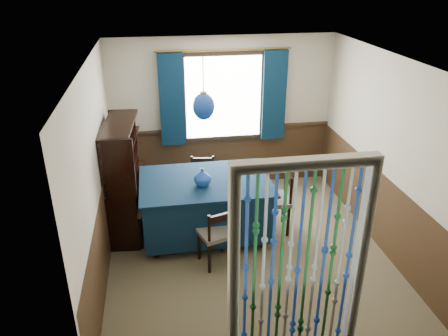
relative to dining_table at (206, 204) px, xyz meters
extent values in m
plane|color=brown|center=(0.48, -0.47, -0.48)|extent=(4.00, 4.00, 0.00)
plane|color=silver|center=(0.48, -0.47, 2.02)|extent=(4.00, 4.00, 0.00)
plane|color=beige|center=(0.48, 1.53, 0.77)|extent=(3.60, 0.00, 3.60)
plane|color=beige|center=(0.48, -2.47, 0.77)|extent=(3.60, 0.00, 3.60)
plane|color=beige|center=(-1.32, -0.47, 0.77)|extent=(0.00, 4.00, 4.00)
plane|color=beige|center=(2.28, -0.47, 0.77)|extent=(0.00, 4.00, 4.00)
plane|color=#382515|center=(0.48, 1.51, 0.02)|extent=(3.60, 0.00, 3.60)
plane|color=#382515|center=(0.48, -2.46, 0.02)|extent=(3.60, 0.00, 3.60)
plane|color=#382515|center=(-1.30, -0.47, 0.02)|extent=(0.00, 4.00, 4.00)
plane|color=#382515|center=(2.27, -0.47, 0.02)|extent=(0.00, 4.00, 4.00)
cube|color=black|center=(0.48, 1.48, 1.07)|extent=(1.32, 0.12, 1.42)
cube|color=#0A2036|center=(0.00, 0.00, -0.02)|extent=(1.69, 1.15, 0.69)
cube|color=#0A2036|center=(0.00, 0.00, 0.35)|extent=(1.75, 1.21, 0.03)
cylinder|color=black|center=(-0.71, -0.44, -0.41)|extent=(0.07, 0.07, 0.14)
cylinder|color=black|center=(0.72, -0.44, -0.41)|extent=(0.07, 0.07, 0.14)
cylinder|color=black|center=(-0.72, 0.44, -0.41)|extent=(0.07, 0.07, 0.14)
cylinder|color=black|center=(0.71, 0.44, -0.41)|extent=(0.07, 0.07, 0.14)
cylinder|color=black|center=(-0.07, -0.86, -0.27)|extent=(0.04, 0.04, 0.42)
cylinder|color=black|center=(0.25, -0.76, -0.27)|extent=(0.04, 0.04, 0.42)
cylinder|color=black|center=(-0.16, -0.57, -0.27)|extent=(0.04, 0.04, 0.42)
cylinder|color=black|center=(0.15, -0.47, -0.27)|extent=(0.04, 0.04, 0.42)
cube|color=#5B5549|center=(0.04, -0.67, -0.04)|extent=(0.51, 0.50, 0.06)
cube|color=black|center=(0.09, -0.82, 0.27)|extent=(0.34, 0.14, 0.09)
cylinder|color=black|center=(-0.06, -0.87, 0.14)|extent=(0.04, 0.04, 0.41)
cylinder|color=black|center=(0.25, -0.77, 0.14)|extent=(0.04, 0.04, 0.41)
cylinder|color=black|center=(0.22, 0.86, -0.28)|extent=(0.04, 0.04, 0.41)
cylinder|color=black|center=(-0.10, 0.90, -0.28)|extent=(0.04, 0.04, 0.41)
cylinder|color=black|center=(0.18, 0.56, -0.28)|extent=(0.04, 0.04, 0.41)
cylinder|color=black|center=(-0.13, 0.60, -0.28)|extent=(0.04, 0.04, 0.41)
cube|color=#5B5549|center=(0.04, 0.73, -0.05)|extent=(0.44, 0.43, 0.05)
cube|color=black|center=(0.06, 0.89, 0.26)|extent=(0.34, 0.08, 0.09)
cylinder|color=black|center=(0.22, 0.87, 0.13)|extent=(0.04, 0.04, 0.40)
cylinder|color=black|center=(-0.09, 0.91, 0.13)|extent=(0.04, 0.04, 0.40)
cylinder|color=black|center=(-1.19, 0.25, -0.24)|extent=(0.05, 0.05, 0.49)
cylinder|color=black|center=(-1.27, -0.14, -0.24)|extent=(0.05, 0.05, 0.49)
cylinder|color=black|center=(-0.82, 0.17, -0.24)|extent=(0.05, 0.05, 0.49)
cylinder|color=black|center=(-0.91, -0.22, -0.24)|extent=(0.05, 0.05, 0.49)
cube|color=#5B5549|center=(-1.05, 0.02, 0.04)|extent=(0.54, 0.56, 0.06)
cube|color=black|center=(-1.24, 0.06, 0.39)|extent=(0.13, 0.42, 0.11)
cylinder|color=black|center=(-1.20, 0.25, 0.24)|extent=(0.04, 0.04, 0.48)
cylinder|color=black|center=(-1.28, -0.14, 0.24)|extent=(0.04, 0.04, 0.48)
cylinder|color=black|center=(1.12, -0.23, -0.25)|extent=(0.04, 0.04, 0.45)
cylinder|color=black|center=(1.15, 0.13, -0.25)|extent=(0.04, 0.04, 0.45)
cylinder|color=black|center=(0.78, -0.20, -0.25)|extent=(0.04, 0.04, 0.45)
cylinder|color=black|center=(0.81, 0.16, -0.25)|extent=(0.04, 0.04, 0.45)
cube|color=#5B5549|center=(0.97, -0.03, 0.00)|extent=(0.46, 0.48, 0.06)
cube|color=black|center=(1.15, -0.05, 0.34)|extent=(0.07, 0.39, 0.10)
cylinder|color=black|center=(1.13, -0.23, 0.19)|extent=(0.04, 0.04, 0.44)
cylinder|color=black|center=(1.16, 0.13, 0.19)|extent=(0.04, 0.04, 0.44)
cube|color=black|center=(-1.08, 0.35, -0.09)|extent=(0.52, 1.24, 0.79)
cube|color=black|center=(-1.08, -0.23, 0.71)|extent=(0.37, 0.08, 0.79)
cube|color=black|center=(-1.08, 0.93, 0.71)|extent=(0.37, 0.08, 0.79)
cube|color=black|center=(-1.08, 0.35, 1.09)|extent=(0.47, 1.24, 0.04)
cube|color=black|center=(-1.27, 0.35, 0.71)|extent=(0.13, 1.19, 0.79)
cube|color=black|center=(-1.05, 0.35, 0.59)|extent=(0.41, 1.16, 0.02)
cube|color=black|center=(-1.05, 0.35, 0.85)|extent=(0.41, 1.16, 0.02)
cylinder|color=olive|center=(0.00, 0.00, 1.70)|extent=(0.01, 0.01, 0.63)
ellipsoid|color=navy|center=(0.00, 0.00, 1.39)|extent=(0.27, 0.27, 0.34)
cylinder|color=olive|center=(0.00, 0.00, 1.55)|extent=(0.08, 0.08, 0.03)
imported|color=navy|center=(-0.05, -0.14, 0.47)|extent=(0.25, 0.25, 0.22)
imported|color=beige|center=(-1.03, 0.13, 0.63)|extent=(0.28, 0.28, 0.05)
imported|color=beige|center=(-1.03, 0.67, 0.41)|extent=(0.21, 0.21, 0.20)
camera|label=1|loc=(-0.58, -5.19, 2.98)|focal=35.00mm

